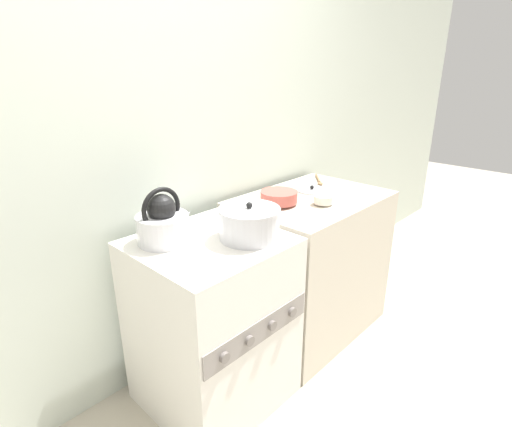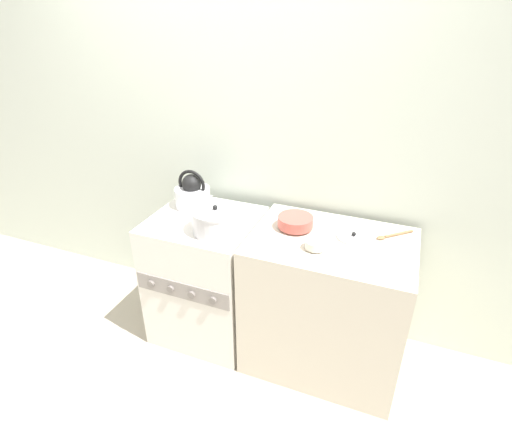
% 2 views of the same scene
% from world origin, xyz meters
% --- Properties ---
extents(ground_plane, '(12.00, 12.00, 0.00)m').
position_xyz_m(ground_plane, '(0.00, 0.00, 0.00)').
color(ground_plane, '#B2A893').
extents(wall_back, '(7.00, 0.06, 2.50)m').
position_xyz_m(wall_back, '(0.00, 0.70, 1.25)').
color(wall_back, silver).
rests_on(wall_back, ground_plane).
extents(stove, '(0.63, 0.62, 0.85)m').
position_xyz_m(stove, '(-0.00, 0.30, 0.42)').
color(stove, silver).
rests_on(stove, ground_plane).
extents(counter, '(0.89, 0.63, 0.86)m').
position_xyz_m(counter, '(0.78, 0.31, 0.43)').
color(counter, beige).
rests_on(counter, ground_plane).
extents(kettle, '(0.27, 0.22, 0.25)m').
position_xyz_m(kettle, '(-0.14, 0.43, 0.93)').
color(kettle, silver).
rests_on(kettle, stove).
extents(cooking_pot, '(0.27, 0.27, 0.17)m').
position_xyz_m(cooking_pot, '(0.14, 0.19, 0.92)').
color(cooking_pot, silver).
rests_on(cooking_pot, stove).
extents(enamel_bowl, '(0.20, 0.20, 0.07)m').
position_xyz_m(enamel_bowl, '(0.55, 0.37, 0.90)').
color(enamel_bowl, '#B75147').
rests_on(enamel_bowl, counter).
extents(small_ceramic_bowl, '(0.11, 0.11, 0.05)m').
position_xyz_m(small_ceramic_bowl, '(0.71, 0.19, 0.89)').
color(small_ceramic_bowl, beige).
rests_on(small_ceramic_bowl, counter).
extents(loose_pot_lid, '(0.19, 0.19, 0.03)m').
position_xyz_m(loose_pot_lid, '(0.88, 0.39, 0.86)').
color(loose_pot_lid, silver).
rests_on(loose_pot_lid, counter).
extents(wooden_spoon, '(0.19, 0.18, 0.02)m').
position_xyz_m(wooden_spoon, '(1.07, 0.48, 0.87)').
color(wooden_spoon, olive).
rests_on(wooden_spoon, counter).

